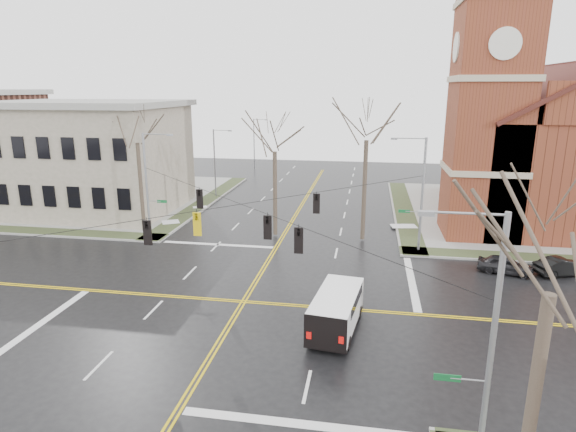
% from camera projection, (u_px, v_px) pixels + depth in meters
% --- Properties ---
extents(ground, '(120.00, 120.00, 0.00)m').
position_uv_depth(ground, '(244.00, 302.00, 29.70)').
color(ground, black).
rests_on(ground, ground).
extents(sidewalks, '(80.00, 80.00, 0.17)m').
position_uv_depth(sidewalks, '(244.00, 300.00, 29.68)').
color(sidewalks, gray).
rests_on(sidewalks, ground).
extents(road_markings, '(100.00, 100.00, 0.01)m').
position_uv_depth(road_markings, '(244.00, 301.00, 29.69)').
color(road_markings, gold).
rests_on(road_markings, ground).
extents(church, '(24.28, 27.48, 27.50)m').
position_uv_depth(church, '(551.00, 134.00, 47.13)').
color(church, brown).
rests_on(church, ground).
extents(civic_building_a, '(18.00, 14.00, 11.00)m').
position_uv_depth(civic_building_a, '(89.00, 159.00, 50.88)').
color(civic_building_a, gray).
rests_on(civic_building_a, ground).
extents(signal_pole_ne, '(2.75, 0.22, 9.00)m').
position_uv_depth(signal_pole_ne, '(420.00, 191.00, 37.55)').
color(signal_pole_ne, gray).
rests_on(signal_pole_ne, ground).
extents(signal_pole_nw, '(2.75, 0.22, 9.00)m').
position_uv_depth(signal_pole_nw, '(148.00, 182.00, 41.20)').
color(signal_pole_nw, gray).
rests_on(signal_pole_nw, ground).
extents(signal_pole_se, '(2.75, 0.22, 9.00)m').
position_uv_depth(signal_pole_se, '(487.00, 337.00, 15.64)').
color(signal_pole_se, gray).
rests_on(signal_pole_se, ground).
extents(span_wires, '(23.02, 23.02, 0.03)m').
position_uv_depth(span_wires, '(241.00, 204.00, 28.10)').
color(span_wires, black).
rests_on(span_wires, ground).
extents(traffic_signals, '(8.21, 8.26, 1.30)m').
position_uv_depth(traffic_signals, '(238.00, 219.00, 27.65)').
color(traffic_signals, black).
rests_on(traffic_signals, ground).
extents(streetlight_north_a, '(2.30, 0.20, 8.00)m').
position_uv_depth(streetlight_north_a, '(216.00, 160.00, 56.93)').
color(streetlight_north_a, gray).
rests_on(streetlight_north_a, ground).
extents(streetlight_north_b, '(2.30, 0.20, 8.00)m').
position_uv_depth(streetlight_north_b, '(255.00, 142.00, 75.98)').
color(streetlight_north_b, gray).
rests_on(streetlight_north_b, ground).
extents(cargo_van, '(2.85, 5.78, 2.11)m').
position_uv_depth(cargo_van, '(337.00, 307.00, 26.09)').
color(cargo_van, white).
rests_on(cargo_van, ground).
extents(parked_car_a, '(3.97, 2.43, 1.26)m').
position_uv_depth(parked_car_a, '(505.00, 265.00, 34.11)').
color(parked_car_a, black).
rests_on(parked_car_a, ground).
extents(parked_car_b, '(4.08, 2.57, 1.27)m').
position_uv_depth(parked_car_b, '(562.00, 267.00, 33.75)').
color(parked_car_b, black).
rests_on(parked_car_b, ground).
extents(tree_nw_far, '(4.00, 4.00, 11.92)m').
position_uv_depth(tree_nw_far, '(137.00, 137.00, 42.11)').
color(tree_nw_far, '#3C2F26').
rests_on(tree_nw_far, ground).
extents(tree_nw_near, '(4.00, 4.00, 11.06)m').
position_uv_depth(tree_nw_near, '(275.00, 146.00, 40.80)').
color(tree_nw_near, '#3C2F26').
rests_on(tree_nw_near, ground).
extents(tree_ne, '(4.00, 4.00, 12.71)m').
position_uv_depth(tree_ne, '(367.00, 133.00, 39.25)').
color(tree_ne, '#3C2F26').
rests_on(tree_ne, ground).
extents(tree_se, '(4.00, 4.00, 11.25)m').
position_uv_depth(tree_se, '(552.00, 276.00, 12.22)').
color(tree_se, '#3C2F26').
rests_on(tree_se, ground).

